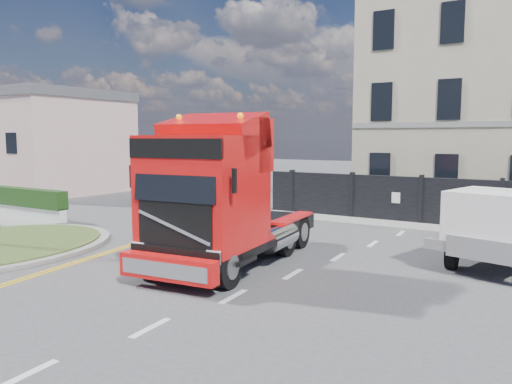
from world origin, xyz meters
The scene contains 9 objects.
ground centered at (0.00, 0.00, 0.00)m, with size 120.00×120.00×0.00m, color #424244.
hedge_wall centered at (-13.00, 1.50, 0.74)m, with size 8.00×0.55×1.35m.
seaside_bldg_pink centered at (-20.00, 9.00, 3.00)m, with size 8.00×8.00×6.00m, color #CCA09F.
seaside_bldg_cream centered at (-28.00, 11.00, 2.50)m, with size 9.00×8.00×5.00m, color beige.
hoarding_fence centered at (6.55, 9.00, 1.00)m, with size 18.80×0.25×2.00m.
georgian_building centered at (6.00, 16.50, 5.77)m, with size 12.30×10.30×12.80m.
pavement_far centered at (6.00, 8.10, 0.06)m, with size 20.00×1.60×0.12m, color gray.
truck centered at (0.90, -0.99, 1.86)m, with size 3.29×7.18×4.16m.
flatbed_pickup centered at (7.51, 3.05, 1.20)m, with size 3.35×5.76×2.23m.
Camera 1 is at (8.95, -11.97, 3.65)m, focal length 35.00 mm.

